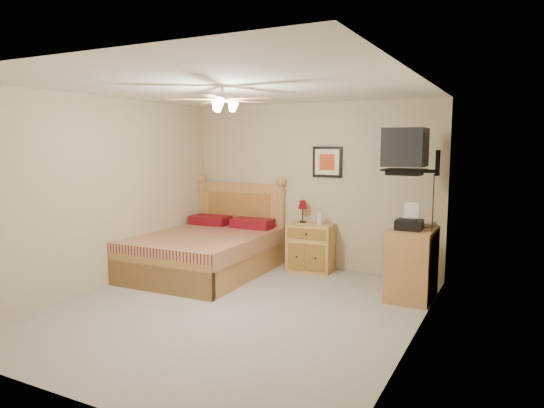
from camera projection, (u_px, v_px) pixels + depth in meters
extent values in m
plane|color=gray|center=(234.00, 309.00, 5.59)|extent=(4.50, 4.50, 0.00)
cube|color=white|center=(232.00, 88.00, 5.27)|extent=(4.00, 4.50, 0.04)
cube|color=tan|center=(311.00, 186.00, 7.41)|extent=(4.00, 0.04, 2.50)
cube|color=tan|center=(66.00, 235.00, 3.45)|extent=(4.00, 0.04, 2.50)
cube|color=tan|center=(103.00, 193.00, 6.34)|extent=(0.04, 4.50, 2.50)
cube|color=tan|center=(416.00, 213.00, 4.52)|extent=(0.04, 4.50, 2.50)
cube|color=#C4813A|center=(311.00, 247.00, 7.26)|extent=(0.70, 0.55, 0.70)
imported|color=silver|center=(320.00, 217.00, 7.15)|extent=(0.09, 0.09, 0.24)
cube|color=black|center=(327.00, 162.00, 7.23)|extent=(0.46, 0.04, 0.46)
cube|color=#A06E3E|center=(412.00, 264.00, 5.92)|extent=(0.52, 0.74, 0.87)
imported|color=beige|center=(417.00, 224.00, 6.10)|extent=(0.24, 0.31, 0.03)
imported|color=tan|center=(418.00, 222.00, 6.10)|extent=(0.23, 0.29, 0.02)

